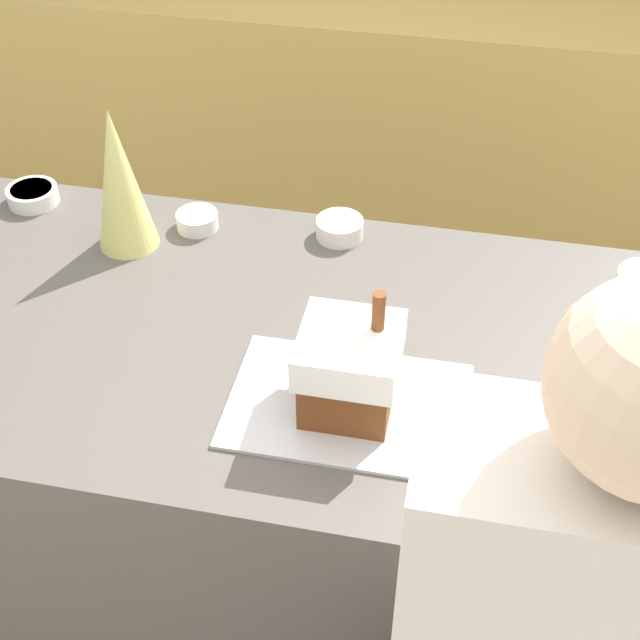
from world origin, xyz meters
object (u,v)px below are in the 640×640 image
object	(u,v)px
decorative_tree	(119,180)
candy_bowl_center_rear	(340,227)
baking_tray	(348,405)
candy_bowl_beside_tree	(197,220)
candy_bowl_far_right	(611,319)
gingerbread_house	(349,368)
mug	(571,409)
candy_bowl_far_left	(32,195)

from	to	relation	value
decorative_tree	candy_bowl_center_rear	xyz separation A→B (m)	(0.47, 0.12, -0.15)
baking_tray	candy_bowl_beside_tree	bearing A→B (deg)	131.90
baking_tray	candy_bowl_center_rear	xyz separation A→B (m)	(-0.12, 0.54, 0.02)
candy_bowl_far_right	candy_bowl_center_rear	bearing A→B (deg)	160.33
gingerbread_house	mug	distance (m)	0.41
candy_bowl_center_rear	candy_bowl_far_left	size ratio (longest dim) A/B	0.90
decorative_tree	candy_bowl_far_right	size ratio (longest dim) A/B	3.71
gingerbread_house	candy_bowl_far_left	world-z (taller)	gingerbread_house
baking_tray	candy_bowl_far_left	world-z (taller)	candy_bowl_far_left
candy_bowl_far_left	mug	bearing A→B (deg)	-21.34
gingerbread_house	mug	xyz separation A→B (m)	(0.40, 0.03, -0.05)
candy_bowl_far_right	candy_bowl_far_left	xyz separation A→B (m)	(-1.37, 0.21, -0.01)
baking_tray	decorative_tree	world-z (taller)	decorative_tree
gingerbread_house	candy_bowl_beside_tree	bearing A→B (deg)	131.94
candy_bowl_center_rear	decorative_tree	bearing A→B (deg)	-165.48
candy_bowl_center_rear	candy_bowl_far_right	xyz separation A→B (m)	(0.61, -0.22, 0.00)
gingerbread_house	candy_bowl_beside_tree	distance (m)	0.68
gingerbread_house	candy_bowl_far_right	size ratio (longest dim) A/B	2.72
baking_tray	decorative_tree	size ratio (longest dim) A/B	1.31
decorative_tree	mug	world-z (taller)	decorative_tree
decorative_tree	mug	xyz separation A→B (m)	(0.99, -0.39, -0.12)
gingerbread_house	candy_bowl_center_rear	distance (m)	0.56
baking_tray	decorative_tree	xyz separation A→B (m)	(-0.59, 0.41, 0.17)
mug	decorative_tree	bearing A→B (deg)	158.64
baking_tray	gingerbread_house	world-z (taller)	gingerbread_house
candy_bowl_center_rear	candy_bowl_far_right	bearing A→B (deg)	-19.67
baking_tray	mug	bearing A→B (deg)	3.82
baking_tray	candy_bowl_far_right	distance (m)	0.59
decorative_tree	mug	size ratio (longest dim) A/B	3.27
decorative_tree	candy_bowl_far_left	xyz separation A→B (m)	(-0.29, 0.11, -0.15)
baking_tray	candy_bowl_far_left	bearing A→B (deg)	149.08
candy_bowl_center_rear	candy_bowl_beside_tree	xyz separation A→B (m)	(-0.34, -0.03, -0.00)
baking_tray	candy_bowl_center_rear	size ratio (longest dim) A/B	4.05
candy_bowl_far_left	baking_tray	bearing A→B (deg)	-30.92
candy_bowl_far_right	candy_bowl_far_left	size ratio (longest dim) A/B	0.75
candy_bowl_beside_tree	candy_bowl_far_left	bearing A→B (deg)	176.86
mug	candy_bowl_beside_tree	bearing A→B (deg)	150.78
decorative_tree	candy_bowl_center_rear	world-z (taller)	decorative_tree
baking_tray	mug	distance (m)	0.41
gingerbread_house	decorative_tree	bearing A→B (deg)	144.94
candy_bowl_beside_tree	mug	size ratio (longest dim) A/B	0.94
candy_bowl_beside_tree	baking_tray	bearing A→B (deg)	-48.10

